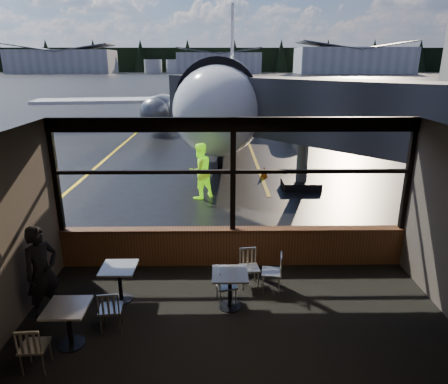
{
  "coord_description": "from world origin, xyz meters",
  "views": [
    {
      "loc": [
        -0.32,
        -8.58,
        4.61
      ],
      "look_at": [
        -0.19,
        1.0,
        1.5
      ],
      "focal_mm": 32.0,
      "sensor_mm": 36.0,
      "label": 1
    }
  ],
  "objects_px": {
    "cafe_table_near": "(230,290)",
    "chair_left_s": "(35,347)",
    "chair_near_w": "(226,286)",
    "passenger": "(42,272)",
    "cafe_table_left": "(69,326)",
    "chair_near_e": "(272,272)",
    "ground_crew": "(200,171)",
    "chair_near_n": "(249,269)",
    "cone_nose": "(264,172)",
    "chair_mid_s": "(111,309)",
    "jet_bridge": "(329,132)",
    "airliner": "(228,55)",
    "cafe_table_mid": "(120,284)"
  },
  "relations": [
    {
      "from": "chair_near_n",
      "to": "airliner",
      "type": "bearing_deg",
      "value": -98.05
    },
    {
      "from": "jet_bridge",
      "to": "ground_crew",
      "type": "height_order",
      "value": "jet_bridge"
    },
    {
      "from": "cafe_table_left",
      "to": "chair_near_e",
      "type": "xyz_separation_m",
      "value": [
        3.64,
        1.67,
        0.05
      ]
    },
    {
      "from": "chair_near_e",
      "to": "chair_near_n",
      "type": "height_order",
      "value": "chair_near_e"
    },
    {
      "from": "chair_near_w",
      "to": "ground_crew",
      "type": "distance_m",
      "value": 6.7
    },
    {
      "from": "chair_left_s",
      "to": "cone_nose",
      "type": "bearing_deg",
      "value": 62.91
    },
    {
      "from": "airliner",
      "to": "chair_near_n",
      "type": "xyz_separation_m",
      "value": [
        -0.03,
        -21.32,
        -4.71
      ]
    },
    {
      "from": "airliner",
      "to": "chair_mid_s",
      "type": "distance_m",
      "value": 23.38
    },
    {
      "from": "jet_bridge",
      "to": "chair_near_w",
      "type": "bearing_deg",
      "value": -117.89
    },
    {
      "from": "cafe_table_near",
      "to": "cone_nose",
      "type": "bearing_deg",
      "value": 79.71
    },
    {
      "from": "passenger",
      "to": "ground_crew",
      "type": "distance_m",
      "value": 7.43
    },
    {
      "from": "chair_mid_s",
      "to": "cafe_table_near",
      "type": "bearing_deg",
      "value": 10.64
    },
    {
      "from": "airliner",
      "to": "cafe_table_mid",
      "type": "distance_m",
      "value": 22.49
    },
    {
      "from": "ground_crew",
      "to": "cone_nose",
      "type": "height_order",
      "value": "ground_crew"
    },
    {
      "from": "jet_bridge",
      "to": "chair_mid_s",
      "type": "relative_size",
      "value": 12.42
    },
    {
      "from": "passenger",
      "to": "cone_nose",
      "type": "xyz_separation_m",
      "value": [
        5.22,
        9.62,
        -0.69
      ]
    },
    {
      "from": "airliner",
      "to": "chair_near_n",
      "type": "relative_size",
      "value": 40.05
    },
    {
      "from": "jet_bridge",
      "to": "cafe_table_left",
      "type": "height_order",
      "value": "jet_bridge"
    },
    {
      "from": "cafe_table_near",
      "to": "chair_mid_s",
      "type": "height_order",
      "value": "chair_mid_s"
    },
    {
      "from": "passenger",
      "to": "chair_near_n",
      "type": "bearing_deg",
      "value": -41.62
    },
    {
      "from": "chair_mid_s",
      "to": "chair_left_s",
      "type": "distance_m",
      "value": 1.35
    },
    {
      "from": "chair_left_s",
      "to": "passenger",
      "type": "relative_size",
      "value": 0.46
    },
    {
      "from": "chair_near_e",
      "to": "chair_left_s",
      "type": "relative_size",
      "value": 1.02
    },
    {
      "from": "airliner",
      "to": "chair_near_w",
      "type": "distance_m",
      "value": 22.48
    },
    {
      "from": "cafe_table_near",
      "to": "passenger",
      "type": "distance_m",
      "value": 3.55
    },
    {
      "from": "cafe_table_mid",
      "to": "passenger",
      "type": "bearing_deg",
      "value": -160.2
    },
    {
      "from": "airliner",
      "to": "chair_left_s",
      "type": "xyz_separation_m",
      "value": [
        -3.54,
        -23.74,
        -4.71
      ]
    },
    {
      "from": "cafe_table_left",
      "to": "chair_mid_s",
      "type": "distance_m",
      "value": 0.73
    },
    {
      "from": "airliner",
      "to": "cone_nose",
      "type": "distance_m",
      "value": 13.64
    },
    {
      "from": "cone_nose",
      "to": "chair_near_e",
      "type": "bearing_deg",
      "value": -95.3
    },
    {
      "from": "cafe_table_near",
      "to": "cafe_table_mid",
      "type": "relative_size",
      "value": 1.0
    },
    {
      "from": "chair_near_n",
      "to": "passenger",
      "type": "bearing_deg",
      "value": 5.82
    },
    {
      "from": "cafe_table_near",
      "to": "chair_left_s",
      "type": "distance_m",
      "value": 3.49
    },
    {
      "from": "chair_near_n",
      "to": "cafe_table_left",
      "type": "bearing_deg",
      "value": 22.3
    },
    {
      "from": "cafe_table_mid",
      "to": "chair_near_w",
      "type": "bearing_deg",
      "value": -3.88
    },
    {
      "from": "passenger",
      "to": "cone_nose",
      "type": "distance_m",
      "value": 10.97
    },
    {
      "from": "chair_near_w",
      "to": "passenger",
      "type": "height_order",
      "value": "passenger"
    },
    {
      "from": "airliner",
      "to": "ground_crew",
      "type": "relative_size",
      "value": 17.0
    },
    {
      "from": "chair_near_n",
      "to": "chair_mid_s",
      "type": "xyz_separation_m",
      "value": [
        -2.59,
        -1.43,
        -0.0
      ]
    },
    {
      "from": "airliner",
      "to": "jet_bridge",
      "type": "distance_m",
      "value": 15.45
    },
    {
      "from": "chair_near_e",
      "to": "cafe_table_left",
      "type": "bearing_deg",
      "value": 123.02
    },
    {
      "from": "cafe_table_mid",
      "to": "cafe_table_near",
      "type": "bearing_deg",
      "value": -7.2
    },
    {
      "from": "chair_near_n",
      "to": "passenger",
      "type": "relative_size",
      "value": 0.46
    },
    {
      "from": "chair_mid_s",
      "to": "chair_left_s",
      "type": "bearing_deg",
      "value": -139.39
    },
    {
      "from": "cone_nose",
      "to": "chair_left_s",
      "type": "bearing_deg",
      "value": -113.4
    },
    {
      "from": "chair_near_e",
      "to": "passenger",
      "type": "height_order",
      "value": "passenger"
    },
    {
      "from": "chair_mid_s",
      "to": "ground_crew",
      "type": "xyz_separation_m",
      "value": [
        1.28,
        7.41,
        0.57
      ]
    },
    {
      "from": "cafe_table_mid",
      "to": "ground_crew",
      "type": "distance_m",
      "value": 6.64
    },
    {
      "from": "cafe_table_mid",
      "to": "chair_near_w",
      "type": "relative_size",
      "value": 0.94
    },
    {
      "from": "airliner",
      "to": "ground_crew",
      "type": "xyz_separation_m",
      "value": [
        -1.34,
        -15.34,
        -4.14
      ]
    }
  ]
}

